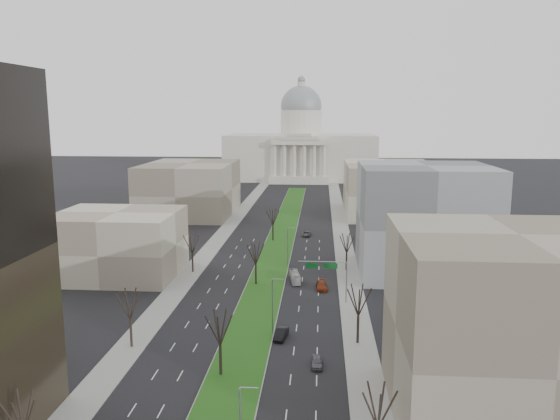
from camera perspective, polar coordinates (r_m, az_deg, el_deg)
The scene contains 27 objects.
ground at distance 152.67m, azimuth 0.00°, elevation -3.25°, with size 600.00×600.00×0.00m, color black.
median at distance 151.66m, azimuth -0.03°, elevation -3.30°, with size 8.00×222.03×0.20m.
sidewalk_left at distance 131.22m, azimuth -8.51°, elevation -5.55°, with size 5.00×330.00×0.15m, color gray.
sidewalk_right at distance 128.18m, azimuth 7.01°, elevation -5.89°, with size 5.00×330.00×0.15m, color gray.
capitol at distance 298.56m, azimuth 2.19°, elevation 6.40°, with size 80.00×46.00×55.00m.
building_beige_left at distance 124.70m, azimuth -16.59°, elevation -3.40°, with size 26.00×22.00×14.00m, color gray.
building_tan_right at distance 68.33m, azimuth 23.07°, elevation -11.39°, with size 26.00×24.00×22.00m, color gray.
building_grey_right at distance 124.45m, azimuth 14.80°, elevation -0.98°, with size 28.00×26.00×24.00m, color slate.
building_far_left at distance 195.51m, azimuth -9.39°, elevation 2.22°, with size 30.00×40.00×18.00m, color gray.
building_far_right at distance 196.36m, azimuth 11.26°, elevation 2.20°, with size 30.00×40.00×18.00m, color gray.
tree_left_near at distance 61.21m, azimuth -25.39°, elevation -18.65°, with size 5.10×5.10×9.18m.
tree_left_mid at distance 86.00m, azimuth -15.45°, elevation -9.37°, with size 5.40×5.40×9.72m.
tree_left_far at distance 122.87m, azimuth -9.18°, elevation -3.38°, with size 5.28×5.28×9.50m.
tree_right_near at distance 57.91m, azimuth 10.27°, elevation -19.43°, with size 5.16×5.16×9.29m.
tree_right_mid at distance 85.08m, azimuth 8.22°, elevation -9.21°, with size 5.52×5.52×9.94m.
tree_right_far at distance 123.64m, azimuth 7.00°, elevation -3.39°, with size 5.04×5.04×9.07m.
tree_median_a at distance 74.88m, azimuth -6.31°, elevation -12.02°, with size 5.40×5.40×9.72m.
tree_median_b at distance 112.52m, azimuth -2.56°, elevation -4.42°, with size 5.40×5.40×9.72m.
tree_median_c at distance 151.38m, azimuth -0.75°, elevation -0.66°, with size 5.40×5.40×9.72m.
streetlamp_median_b at distance 88.80m, azimuth -0.76°, elevation -9.87°, with size 1.90×0.20×9.16m.
streetlamp_median_c at distance 127.04m, azimuth 0.84°, elevation -3.75°, with size 1.90×0.20×9.16m.
mast_arm_signs at distance 102.38m, azimuth 5.46°, elevation -6.43°, with size 9.12×0.24×8.09m.
car_grey_near at distance 79.66m, azimuth 3.87°, elevation -15.54°, with size 1.60×3.97×1.35m, color #54545C.
car_black at distance 88.35m, azimuth 0.12°, elevation -12.79°, with size 1.63×4.68×1.54m, color black.
car_red at distance 111.74m, azimuth 4.38°, elevation -7.87°, with size 2.15×5.29×1.53m, color maroon.
car_grey_far at distance 158.96m, azimuth 2.79°, elevation -2.49°, with size 2.18×4.72×1.31m, color #494C50.
box_van at distance 116.20m, azimuth 1.57°, elevation -7.00°, with size 1.74×7.42×2.07m, color beige.
Camera 1 is at (11.25, -28.18, 34.98)m, focal length 35.00 mm.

